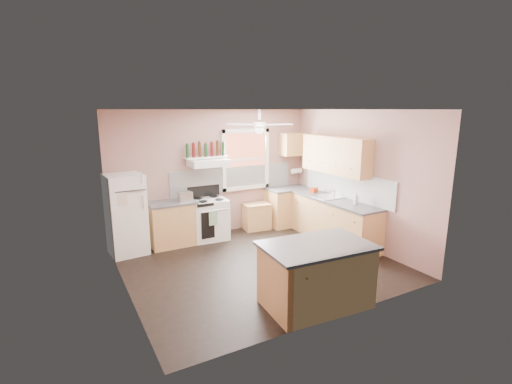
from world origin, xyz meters
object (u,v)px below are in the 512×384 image
refrigerator (126,215)px  stove (209,219)px  island (316,276)px  cart (257,217)px  toaster (185,196)px

refrigerator → stove: (1.67, 0.03, -0.34)m
refrigerator → island: refrigerator is taller
cart → island: island is taller
refrigerator → stove: bearing=-4.2°
refrigerator → toaster: bearing=-6.0°
stove → island: 3.30m
refrigerator → island: size_ratio=1.09×
island → toaster: bearing=107.9°
refrigerator → stove: size_ratio=1.79×
refrigerator → stove: 1.71m
toaster → island: 3.39m
refrigerator → island: (1.95, -3.26, -0.34)m
refrigerator → cart: size_ratio=2.63×
refrigerator → island: 3.81m
island → stove: bearing=98.9°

